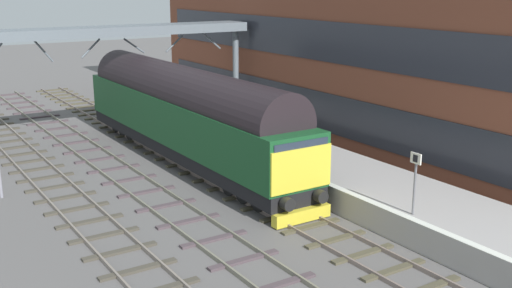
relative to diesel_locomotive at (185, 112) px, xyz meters
The scene contains 10 objects.
ground_plane 5.77m from the diesel_locomotive, 90.01° to the right, with size 140.00×140.00×0.00m, color #5F5C5B.
track_main 5.74m from the diesel_locomotive, 90.01° to the right, with size 2.50×60.00×0.15m.
track_adjacent_west 6.71m from the diesel_locomotive, 123.72° to the right, with size 2.50×60.00×0.15m.
track_adjacent_far_west 8.69m from the diesel_locomotive, 141.39° to the right, with size 2.50×60.00×0.15m.
station_platform 6.63m from the diesel_locomotive, 55.35° to the right, with size 4.00×44.00×1.01m.
station_building 10.91m from the diesel_locomotive, ahead, with size 5.38×32.22×14.48m.
diesel_locomotive is the anchor object (origin of this frame).
platform_number_sign 12.98m from the diesel_locomotive, 80.93° to the right, with size 0.10×0.44×2.13m.
waiting_passenger 3.83m from the diesel_locomotive, ahead, with size 0.45×0.47×1.64m.
overhead_footbridge 6.94m from the diesel_locomotive, 101.34° to the left, with size 15.82×2.00×6.22m.
Camera 1 is at (-12.78, -20.95, 8.53)m, focal length 43.15 mm.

